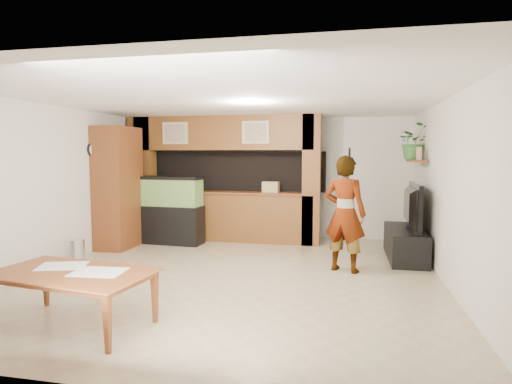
% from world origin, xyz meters
% --- Properties ---
extents(floor, '(6.50, 6.50, 0.00)m').
position_xyz_m(floor, '(0.00, 0.00, 0.00)').
color(floor, tan).
rests_on(floor, ground).
extents(ceiling, '(6.50, 6.50, 0.00)m').
position_xyz_m(ceiling, '(0.00, 0.00, 2.60)').
color(ceiling, white).
rests_on(ceiling, wall_back).
extents(wall_back, '(6.00, 0.00, 6.00)m').
position_xyz_m(wall_back, '(0.00, 3.25, 1.30)').
color(wall_back, beige).
rests_on(wall_back, floor).
extents(wall_left, '(0.00, 6.50, 6.50)m').
position_xyz_m(wall_left, '(-3.00, 0.00, 1.30)').
color(wall_left, beige).
rests_on(wall_left, floor).
extents(wall_right, '(0.00, 6.50, 6.50)m').
position_xyz_m(wall_right, '(3.00, 0.00, 1.30)').
color(wall_right, beige).
rests_on(wall_right, floor).
extents(partition, '(4.20, 0.99, 2.60)m').
position_xyz_m(partition, '(-0.95, 2.64, 1.31)').
color(partition, brown).
rests_on(partition, floor).
extents(wall_clock, '(0.05, 0.25, 0.25)m').
position_xyz_m(wall_clock, '(-2.97, 1.00, 1.90)').
color(wall_clock, black).
rests_on(wall_clock, wall_left).
extents(wall_shelf, '(0.25, 0.90, 0.04)m').
position_xyz_m(wall_shelf, '(2.85, 1.95, 1.70)').
color(wall_shelf, brown).
rests_on(wall_shelf, wall_right).
extents(pantry_cabinet, '(0.58, 0.96, 2.34)m').
position_xyz_m(pantry_cabinet, '(-2.70, 1.42, 1.17)').
color(pantry_cabinet, brown).
rests_on(pantry_cabinet, floor).
extents(trash_can, '(0.28, 0.28, 0.52)m').
position_xyz_m(trash_can, '(-2.42, -0.38, 0.26)').
color(trash_can, '#B2B2B7').
rests_on(trash_can, floor).
extents(aquarium, '(1.24, 0.46, 1.37)m').
position_xyz_m(aquarium, '(-1.82, 1.95, 0.67)').
color(aquarium, black).
rests_on(aquarium, floor).
extents(tv_stand, '(0.58, 1.59, 0.53)m').
position_xyz_m(tv_stand, '(2.65, 1.59, 0.27)').
color(tv_stand, black).
rests_on(tv_stand, floor).
extents(television, '(0.21, 1.38, 0.79)m').
position_xyz_m(television, '(2.65, 1.59, 0.93)').
color(television, black).
rests_on(television, tv_stand).
extents(photo_frame, '(0.07, 0.17, 0.22)m').
position_xyz_m(photo_frame, '(2.85, 1.73, 1.83)').
color(photo_frame, tan).
rests_on(photo_frame, wall_shelf).
extents(potted_plant, '(0.71, 0.65, 0.66)m').
position_xyz_m(potted_plant, '(2.82, 2.14, 2.05)').
color(potted_plant, '#326B2B').
rests_on(potted_plant, wall_shelf).
extents(person, '(0.77, 0.63, 1.80)m').
position_xyz_m(person, '(1.62, 0.56, 0.90)').
color(person, tan).
rests_on(person, floor).
extents(microphone, '(0.03, 0.09, 0.15)m').
position_xyz_m(microphone, '(1.67, 0.40, 1.84)').
color(microphone, black).
rests_on(microphone, person).
extents(dining_table, '(1.80, 1.16, 0.59)m').
position_xyz_m(dining_table, '(-1.18, -2.26, 0.30)').
color(dining_table, brown).
rests_on(dining_table, floor).
extents(newspaper_a, '(0.56, 0.43, 0.01)m').
position_xyz_m(newspaper_a, '(-0.88, -2.19, 0.60)').
color(newspaper_a, silver).
rests_on(newspaper_a, dining_table).
extents(newspaper_b, '(0.58, 0.50, 0.01)m').
position_xyz_m(newspaper_b, '(-1.40, -2.05, 0.60)').
color(newspaper_b, silver).
rests_on(newspaper_b, dining_table).
extents(counter_box, '(0.34, 0.24, 0.22)m').
position_xyz_m(counter_box, '(0.13, 2.45, 1.15)').
color(counter_box, '#A18557').
rests_on(counter_box, partition).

